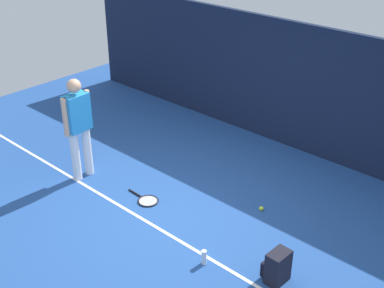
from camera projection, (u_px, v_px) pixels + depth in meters
name	position (u px, v px, depth m)	size (l,w,h in m)	color
ground_plane	(174.00, 213.00, 7.55)	(12.00, 12.00, 0.00)	#234C93
back_fence	(292.00, 86.00, 8.98)	(10.00, 0.10, 2.27)	#141E38
court_line	(154.00, 226.00, 7.28)	(9.00, 0.05, 0.00)	white
tennis_player	(78.00, 123.00, 8.03)	(0.23, 0.53, 1.70)	white
tennis_racket	(147.00, 200.00, 7.83)	(0.62, 0.33, 0.03)	black
backpack	(277.00, 267.00, 6.20)	(0.29, 0.31, 0.44)	black
tennis_ball_by_fence	(261.00, 208.00, 7.60)	(0.07, 0.07, 0.07)	#CCE033
water_bottle	(204.00, 257.00, 6.52)	(0.07, 0.07, 0.21)	white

